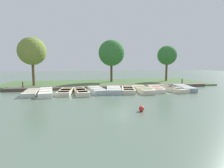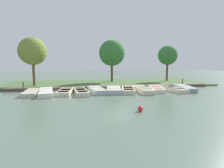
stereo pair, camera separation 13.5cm
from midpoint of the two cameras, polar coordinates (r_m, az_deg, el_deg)
The scene contains 20 objects.
ground_plane at distance 16.62m, azimuth 1.42°, elevation -1.95°, with size 80.00×80.00×0.00m, color #566B5B.
shore_bank at distance 21.49m, azimuth -1.27°, elevation 0.28°, with size 8.00×24.00×0.15m.
dock_walkway at distance 17.73m, azimuth 0.66°, elevation -0.93°, with size 1.13×20.29×0.28m.
rowboat_0 at distance 15.54m, azimuth -24.62°, elevation -2.56°, with size 2.87×1.20×0.35m.
rowboat_1 at distance 15.19m, azimuth -20.52°, elevation -2.49°, with size 3.69×1.50×0.40m.
rowboat_2 at distance 15.20m, azimuth -14.67°, elevation -2.37°, with size 3.17×1.36×0.34m.
rowboat_3 at distance 14.89m, azimuth -9.91°, elevation -2.39°, with size 3.52×1.41×0.37m.
rowboat_4 at distance 15.23m, azimuth -4.73°, elevation -2.02°, with size 3.11×1.48×0.41m.
rowboat_5 at distance 15.33m, azimuth 0.83°, elevation -1.93°, with size 3.04×1.66×0.41m.
rowboat_6 at distance 15.54m, azimuth 5.53°, elevation -1.90°, with size 3.12×1.70×0.38m.
rowboat_7 at distance 15.85m, azimuth 10.31°, elevation -1.76°, with size 3.58×1.17×0.40m.
rowboat_8 at distance 16.54m, azimuth 14.44°, elevation -1.54°, with size 3.18×1.60×0.39m.
rowboat_9 at distance 17.01m, azimuth 18.88°, elevation -1.51°, with size 3.57×1.90×0.36m.
rowboat_10 at distance 17.87m, azimuth 22.61°, elevation -1.19°, with size 3.41×1.72×0.41m.
mooring_post_near at distance 18.14m, azimuth -26.79°, elevation -0.58°, with size 0.11×0.11×0.85m.
mooring_post_far at distance 20.58m, azimuth 22.21°, elevation 0.46°, with size 0.11×0.11×0.85m.
buoy at distance 9.51m, azimuth 9.68°, elevation -7.93°, with size 0.29×0.29×0.29m.
park_tree_far_left at distance 20.28m, azimuth -24.32°, elevation 9.69°, with size 2.88×2.88×5.21m.
park_tree_left at distance 22.46m, azimuth 0.13°, elevation 10.06°, with size 3.28×3.28×5.44m.
park_tree_center at distance 24.57m, azimuth 17.86°, elevation 8.86°, with size 2.54×2.54×4.82m.
Camera 2 is at (16.09, -3.25, 2.58)m, focal length 28.00 mm.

